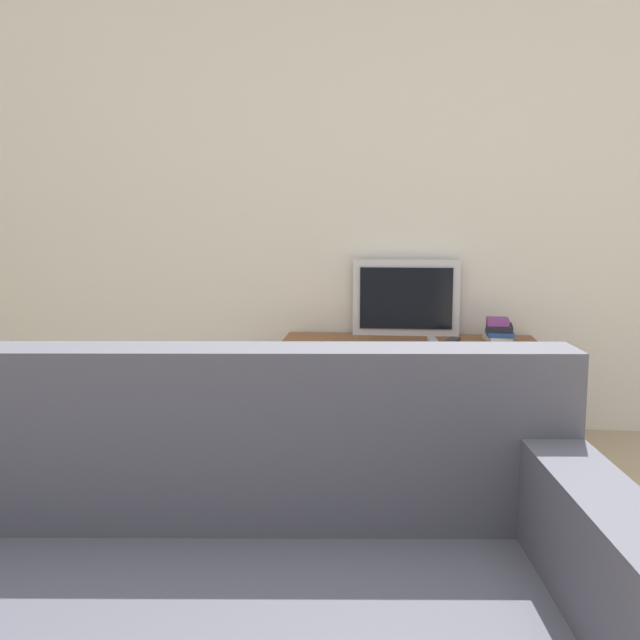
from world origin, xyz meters
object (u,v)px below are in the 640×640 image
remote_secondary (452,341)px  tv_stand (409,389)px  television (406,297)px  remote_on_stand (433,342)px  book_stack (498,330)px

remote_secondary → tv_stand: bearing=156.1°
television → tv_stand: bearing=-84.1°
tv_stand → remote_secondary: remote_secondary is taller
television → remote_secondary: 0.41m
remote_on_stand → tv_stand: bearing=137.6°
television → remote_on_stand: size_ratio=2.88×
remote_on_stand → book_stack: bearing=19.7°
tv_stand → remote_secondary: (0.21, -0.09, 0.28)m
television → remote_on_stand: television is taller
book_stack → television: bearing=161.6°
television → book_stack: size_ratio=2.64×
television → book_stack: television is taller
tv_stand → remote_on_stand: remote_on_stand is taller
tv_stand → remote_on_stand: bearing=-42.4°
remote_on_stand → remote_secondary: 0.10m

